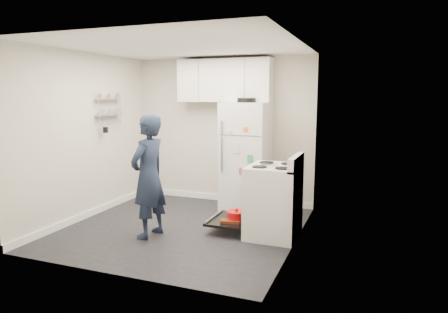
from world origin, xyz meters
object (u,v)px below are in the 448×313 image
at_px(refrigerator, 246,156).
at_px(electric_range, 273,201).
at_px(open_oven_door, 233,218).
at_px(person, 149,176).

bearing_deg(refrigerator, electric_range, -56.64).
xyz_separation_m(open_oven_door, person, (-0.96, -0.59, 0.63)).
distance_m(electric_range, person, 1.67).
relative_size(open_oven_door, refrigerator, 0.39).
bearing_deg(refrigerator, open_oven_door, -81.27).
xyz_separation_m(electric_range, open_oven_door, (-0.55, -0.02, -0.29)).
distance_m(open_oven_door, person, 1.30).
relative_size(open_oven_door, person, 0.43).
bearing_deg(electric_range, open_oven_door, -178.44).
bearing_deg(refrigerator, person, -114.94).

